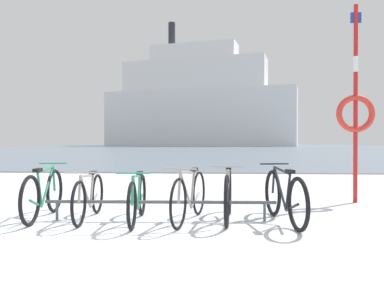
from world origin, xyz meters
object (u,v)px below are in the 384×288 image
object	(u,v)px
bicycle_0	(44,194)
bicycle_4	(228,195)
bicycle_5	(284,197)
bicycle_3	(190,196)
ferry_ship	(197,104)
rescue_post	(356,108)
bicycle_2	(137,198)
bicycle_1	(89,197)

from	to	relation	value
bicycle_0	bicycle_4	distance (m)	2.83
bicycle_4	bicycle_5	bearing A→B (deg)	-8.06
bicycle_3	ferry_ship	bearing A→B (deg)	92.67
ferry_ship	bicycle_3	bearing A→B (deg)	-87.33
rescue_post	ferry_ship	xyz separation A→B (m)	(-7.02, 82.26, 8.09)
bicycle_2	bicycle_3	size ratio (longest dim) A/B	0.96
rescue_post	bicycle_4	bearing A→B (deg)	-144.00
bicycle_0	bicycle_5	distance (m)	3.64
bicycle_0	bicycle_4	world-z (taller)	bicycle_4
bicycle_5	bicycle_1	bearing A→B (deg)	179.20
bicycle_0	bicycle_2	size ratio (longest dim) A/B	1.04
bicycle_2	rescue_post	world-z (taller)	rescue_post
rescue_post	bicycle_0	bearing A→B (deg)	-160.85
rescue_post	ferry_ship	size ratio (longest dim) A/B	0.08
bicycle_4	bicycle_2	bearing A→B (deg)	-171.67
bicycle_1	bicycle_5	size ratio (longest dim) A/B	0.92
bicycle_4	bicycle_5	xyz separation A→B (m)	(0.81, -0.11, -0.00)
bicycle_4	rescue_post	xyz separation A→B (m)	(2.51, 1.83, 1.44)
bicycle_3	bicycle_4	distance (m)	0.58
ferry_ship	bicycle_2	bearing A→B (deg)	-87.85
bicycle_1	bicycle_5	bearing A→B (deg)	-0.80
bicycle_5	bicycle_3	bearing A→B (deg)	179.87
bicycle_5	rescue_post	size ratio (longest dim) A/B	0.47
bicycle_2	bicycle_5	size ratio (longest dim) A/B	0.93
bicycle_2	bicycle_0	bearing A→B (deg)	173.64
bicycle_0	bicycle_1	world-z (taller)	bicycle_0
bicycle_3	rescue_post	size ratio (longest dim) A/B	0.46
bicycle_1	bicycle_3	size ratio (longest dim) A/B	0.95
bicycle_1	bicycle_2	world-z (taller)	bicycle_2
bicycle_0	bicycle_4	size ratio (longest dim) A/B	1.04
bicycle_0	bicycle_5	world-z (taller)	bicycle_5
bicycle_5	rescue_post	distance (m)	2.96
bicycle_2	ferry_ship	xyz separation A→B (m)	(-3.17, 84.28, 9.56)
rescue_post	bicycle_2	bearing A→B (deg)	-152.28
bicycle_0	bicycle_3	xyz separation A→B (m)	(2.26, -0.08, -0.00)
bicycle_3	bicycle_1	bearing A→B (deg)	178.59
bicycle_5	bicycle_0	bearing A→B (deg)	178.65
bicycle_0	bicycle_3	bearing A→B (deg)	-2.10
bicycle_4	ferry_ship	bearing A→B (deg)	93.06
bicycle_1	rescue_post	xyz separation A→B (m)	(4.62, 1.90, 1.48)
bicycle_1	ferry_ship	distance (m)	84.74
bicycle_1	bicycle_0	bearing A→B (deg)	176.44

